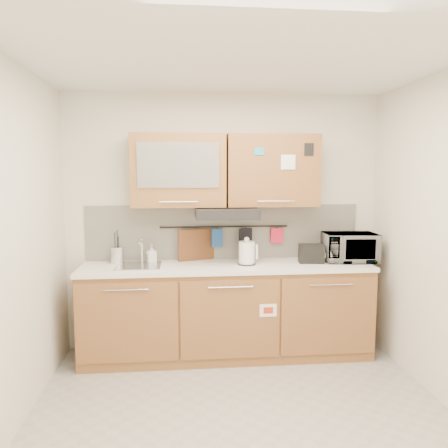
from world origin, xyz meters
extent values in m
plane|color=#9E9993|center=(0.00, 0.00, 0.00)|extent=(3.20, 3.20, 0.00)
plane|color=white|center=(0.00, 0.00, 2.60)|extent=(3.20, 3.20, 0.00)
plane|color=silver|center=(0.00, 1.50, 1.30)|extent=(3.20, 0.00, 3.20)
plane|color=silver|center=(-1.60, 0.00, 1.30)|extent=(0.00, 3.00, 3.00)
cube|color=#9C6537|center=(0.00, 1.20, 0.44)|extent=(2.80, 0.60, 0.88)
cube|color=black|center=(0.00, 1.20, 0.05)|extent=(2.80, 0.54, 0.10)
cube|color=brown|center=(-0.93, 0.89, 0.47)|extent=(0.91, 0.02, 0.74)
cylinder|color=silver|center=(-0.93, 0.86, 0.78)|extent=(0.41, 0.01, 0.01)
cube|color=brown|center=(0.00, 0.89, 0.47)|extent=(0.91, 0.02, 0.74)
cylinder|color=silver|center=(0.00, 0.86, 0.78)|extent=(0.41, 0.01, 0.01)
cube|color=brown|center=(0.93, 0.89, 0.47)|extent=(0.91, 0.02, 0.74)
cylinder|color=silver|center=(0.93, 0.86, 0.78)|extent=(0.41, 0.01, 0.01)
cube|color=white|center=(0.00, 1.19, 0.90)|extent=(2.82, 0.62, 0.04)
cube|color=silver|center=(0.00, 1.49, 1.20)|extent=(2.80, 0.02, 0.56)
cube|color=#9C6537|center=(-0.46, 1.32, 1.83)|extent=(0.90, 0.35, 0.70)
cube|color=silver|center=(-0.46, 1.14, 1.88)|extent=(0.76, 0.02, 0.42)
cube|color=brown|center=(0.46, 1.32, 1.83)|extent=(0.90, 0.35, 0.70)
cube|color=white|center=(0.58, 1.14, 1.91)|extent=(0.14, 0.00, 0.14)
cube|color=black|center=(0.00, 1.25, 1.42)|extent=(0.60, 0.46, 0.10)
cube|color=silver|center=(-0.85, 1.20, 0.92)|extent=(0.42, 0.40, 0.03)
cylinder|color=silver|center=(-0.83, 1.36, 1.04)|extent=(0.03, 0.03, 0.24)
cylinder|color=silver|center=(-0.83, 1.28, 1.14)|extent=(0.02, 0.18, 0.02)
cylinder|color=black|center=(0.00, 1.45, 1.26)|extent=(1.30, 0.02, 0.02)
cylinder|color=silver|center=(-1.07, 1.35, 1.00)|extent=(0.16, 0.16, 0.16)
cylinder|color=black|center=(-1.09, 1.36, 1.07)|extent=(0.01, 0.01, 0.31)
cylinder|color=black|center=(-1.05, 1.33, 1.06)|extent=(0.01, 0.01, 0.27)
cylinder|color=black|center=(-1.07, 1.37, 1.08)|extent=(0.01, 0.01, 0.33)
cylinder|color=black|center=(-1.09, 1.33, 1.04)|extent=(0.01, 0.01, 0.24)
cylinder|color=white|center=(0.19, 1.18, 1.03)|extent=(0.16, 0.16, 0.23)
sphere|color=white|center=(0.19, 1.18, 1.17)|extent=(0.05, 0.05, 0.05)
cube|color=white|center=(0.29, 1.18, 1.04)|extent=(0.02, 0.03, 0.14)
cylinder|color=black|center=(0.19, 1.18, 0.93)|extent=(0.18, 0.18, 0.01)
cube|color=black|center=(0.84, 1.20, 1.01)|extent=(0.26, 0.18, 0.18)
cube|color=black|center=(0.80, 1.20, 1.10)|extent=(0.08, 0.11, 0.01)
cube|color=black|center=(0.89, 1.19, 1.10)|extent=(0.08, 0.11, 0.01)
imported|color=#999999|center=(1.25, 1.23, 1.06)|extent=(0.54, 0.38, 0.28)
imported|color=#999999|center=(-0.74, 1.36, 1.01)|extent=(0.10, 0.11, 0.18)
cube|color=brown|center=(-0.29, 1.44, 1.00)|extent=(0.38, 0.14, 0.48)
cube|color=#1F4B90|center=(-0.08, 1.44, 1.15)|extent=(0.11, 0.04, 0.19)
cube|color=black|center=(0.22, 1.44, 1.13)|extent=(0.14, 0.09, 0.21)
cube|color=red|center=(0.55, 1.44, 1.16)|extent=(0.13, 0.02, 0.16)
camera|label=1|loc=(-0.43, -2.96, 1.81)|focal=35.00mm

